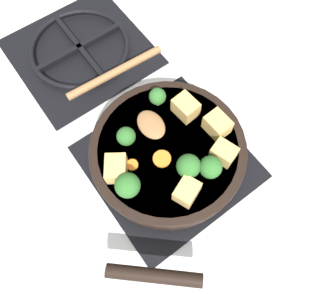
# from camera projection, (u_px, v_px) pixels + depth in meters

# --- Properties ---
(ground_plane) EXTENTS (2.40, 2.40, 0.00)m
(ground_plane) POSITION_uv_depth(u_px,v_px,m) (168.00, 162.00, 0.69)
(ground_plane) COLOR silver
(front_burner_grate) EXTENTS (0.31, 0.31, 0.03)m
(front_burner_grate) POSITION_uv_depth(u_px,v_px,m) (168.00, 160.00, 0.68)
(front_burner_grate) COLOR black
(front_burner_grate) RESTS_ON ground_plane
(rear_burner_grate) EXTENTS (0.31, 0.31, 0.03)m
(rear_burner_grate) POSITION_uv_depth(u_px,v_px,m) (80.00, 49.00, 0.80)
(rear_burner_grate) COLOR black
(rear_burner_grate) RESTS_ON ground_plane
(skillet_pan) EXTENTS (0.37, 0.38, 0.06)m
(skillet_pan) POSITION_uv_depth(u_px,v_px,m) (168.00, 153.00, 0.64)
(skillet_pan) COLOR black
(skillet_pan) RESTS_ON front_burner_grate
(wooden_spoon) EXTENTS (0.22, 0.19, 0.02)m
(wooden_spoon) POSITION_uv_depth(u_px,v_px,m) (131.00, 94.00, 0.66)
(wooden_spoon) COLOR olive
(wooden_spoon) RESTS_ON skillet_pan
(tofu_cube_center_large) EXTENTS (0.05, 0.05, 0.04)m
(tofu_cube_center_large) POSITION_uv_depth(u_px,v_px,m) (187.00, 192.00, 0.57)
(tofu_cube_center_large) COLOR tan
(tofu_cube_center_large) RESTS_ON skillet_pan
(tofu_cube_near_handle) EXTENTS (0.04, 0.05, 0.04)m
(tofu_cube_near_handle) POSITION_uv_depth(u_px,v_px,m) (217.00, 125.00, 0.62)
(tofu_cube_near_handle) COLOR tan
(tofu_cube_near_handle) RESTS_ON skillet_pan
(tofu_cube_east_chunk) EXTENTS (0.04, 0.05, 0.04)m
(tofu_cube_east_chunk) POSITION_uv_depth(u_px,v_px,m) (186.00, 107.00, 0.63)
(tofu_cube_east_chunk) COLOR tan
(tofu_cube_east_chunk) RESTS_ON skillet_pan
(tofu_cube_west_chunk) EXTENTS (0.05, 0.05, 0.03)m
(tofu_cube_west_chunk) POSITION_uv_depth(u_px,v_px,m) (224.00, 153.00, 0.60)
(tofu_cube_west_chunk) COLOR tan
(tofu_cube_west_chunk) RESTS_ON skillet_pan
(tofu_cube_back_piece) EXTENTS (0.06, 0.06, 0.04)m
(tofu_cube_back_piece) POSITION_uv_depth(u_px,v_px,m) (116.00, 169.00, 0.58)
(tofu_cube_back_piece) COLOR tan
(tofu_cube_back_piece) RESTS_ON skillet_pan
(broccoli_floret_near_spoon) EXTENTS (0.04, 0.04, 0.05)m
(broccoli_floret_near_spoon) POSITION_uv_depth(u_px,v_px,m) (210.00, 167.00, 0.57)
(broccoli_floret_near_spoon) COLOR #709956
(broccoli_floret_near_spoon) RESTS_ON skillet_pan
(broccoli_floret_center_top) EXTENTS (0.04, 0.04, 0.04)m
(broccoli_floret_center_top) POSITION_uv_depth(u_px,v_px,m) (126.00, 136.00, 0.60)
(broccoli_floret_center_top) COLOR #709956
(broccoli_floret_center_top) RESTS_ON skillet_pan
(broccoli_floret_east_rim) EXTENTS (0.03, 0.03, 0.04)m
(broccoli_floret_east_rim) POSITION_uv_depth(u_px,v_px,m) (158.00, 97.00, 0.64)
(broccoli_floret_east_rim) COLOR #709956
(broccoli_floret_east_rim) RESTS_ON skillet_pan
(broccoli_floret_west_rim) EXTENTS (0.05, 0.05, 0.05)m
(broccoli_floret_west_rim) POSITION_uv_depth(u_px,v_px,m) (128.00, 185.00, 0.56)
(broccoli_floret_west_rim) COLOR #709956
(broccoli_floret_west_rim) RESTS_ON skillet_pan
(broccoli_floret_north_edge) EXTENTS (0.04, 0.04, 0.05)m
(broccoli_floret_north_edge) POSITION_uv_depth(u_px,v_px,m) (187.00, 167.00, 0.57)
(broccoli_floret_north_edge) COLOR #709956
(broccoli_floret_north_edge) RESTS_ON skillet_pan
(carrot_slice_orange_thin) EXTENTS (0.03, 0.03, 0.01)m
(carrot_slice_orange_thin) POSITION_uv_depth(u_px,v_px,m) (162.00, 159.00, 0.61)
(carrot_slice_orange_thin) COLOR orange
(carrot_slice_orange_thin) RESTS_ON skillet_pan
(carrot_slice_near_center) EXTENTS (0.02, 0.02, 0.01)m
(carrot_slice_near_center) POSITION_uv_depth(u_px,v_px,m) (132.00, 165.00, 0.60)
(carrot_slice_near_center) COLOR orange
(carrot_slice_near_center) RESTS_ON skillet_pan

